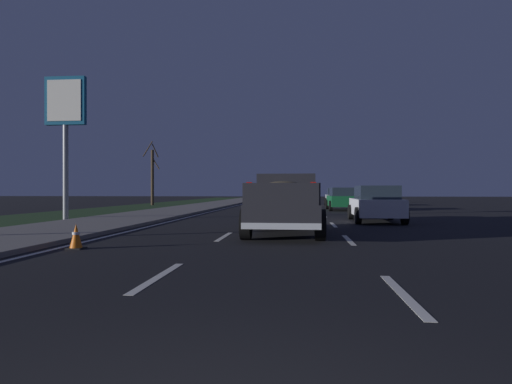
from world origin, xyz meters
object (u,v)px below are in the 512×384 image
at_px(sedan_white, 376,203).
at_px(gas_price_sign, 65,113).
at_px(sedan_green, 342,199).
at_px(sedan_silver, 337,197).
at_px(bare_tree_far, 152,175).
at_px(traffic_cone_near, 76,237).
at_px(pickup_truck, 286,202).

distance_m(sedan_white, gas_price_sign, 14.47).
height_order(sedan_green, sedan_silver, same).
bearing_deg(sedan_silver, bare_tree_far, 90.15).
bearing_deg(sedan_white, traffic_cone_near, 138.81).
xyz_separation_m(sedan_silver, gas_price_sign, (-20.04, 13.90, 4.11)).
bearing_deg(gas_price_sign, traffic_cone_near, -149.50).
bearing_deg(gas_price_sign, bare_tree_far, 8.07).
relative_size(sedan_green, bare_tree_far, 0.75).
bearing_deg(sedan_green, bare_tree_far, 62.31).
xyz_separation_m(pickup_truck, sedan_green, (16.70, -3.36, -0.20)).
bearing_deg(pickup_truck, sedan_silver, -8.32).
xyz_separation_m(pickup_truck, bare_tree_far, (25.31, 13.03, 1.78)).
bearing_deg(bare_tree_far, sedan_white, -139.88).
height_order(gas_price_sign, traffic_cone_near, gas_price_sign).
bearing_deg(bare_tree_far, traffic_cone_near, -164.11).
xyz_separation_m(sedan_white, bare_tree_far, (19.84, 16.71, 1.97)).
height_order(sedan_white, bare_tree_far, bare_tree_far).
height_order(sedan_green, gas_price_sign, gas_price_sign).
distance_m(pickup_truck, traffic_cone_near, 6.23).
xyz_separation_m(pickup_truck, traffic_cone_near, (-4.07, 4.67, -0.70)).
distance_m(pickup_truck, bare_tree_far, 28.52).
relative_size(sedan_white, bare_tree_far, 0.75).
distance_m(pickup_truck, sedan_white, 6.60).
bearing_deg(sedan_green, traffic_cone_near, 158.86).
bearing_deg(sedan_silver, sedan_white, 179.93).
relative_size(pickup_truck, sedan_silver, 1.23).
bearing_deg(sedan_white, sedan_green, 1.63).
distance_m(gas_price_sign, bare_tree_far, 20.31).
xyz_separation_m(sedan_green, sedan_silver, (8.65, -0.34, 0.00)).
height_order(pickup_truck, bare_tree_far, bare_tree_far).
bearing_deg(traffic_cone_near, sedan_silver, -15.89).
height_order(gas_price_sign, bare_tree_far, gas_price_sign).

